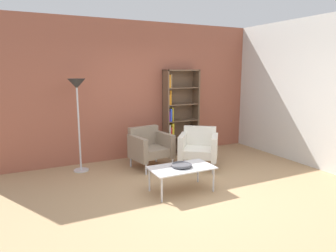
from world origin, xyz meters
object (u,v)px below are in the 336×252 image
at_px(decorative_bowl, 182,165).
at_px(armchair_corner_red, 199,147).
at_px(bookshelf_tall, 178,113).
at_px(armchair_near_window, 149,146).
at_px(floor_lamp_torchiere, 77,95).
at_px(coffee_table_low, 181,169).

height_order(decorative_bowl, armchair_corner_red, armchair_corner_red).
bearing_deg(decorative_bowl, bookshelf_tall, 63.08).
bearing_deg(armchair_near_window, bookshelf_tall, 24.09).
height_order(armchair_near_window, armchair_corner_red, same).
bearing_deg(floor_lamp_torchiere, armchair_corner_red, -20.72).
xyz_separation_m(coffee_table_low, armchair_corner_red, (0.89, 0.92, 0.05)).
bearing_deg(coffee_table_low, armchair_corner_red, 45.87).
relative_size(decorative_bowl, armchair_near_window, 0.40).
xyz_separation_m(bookshelf_tall, armchair_near_window, (-0.98, -0.64, -0.51)).
distance_m(bookshelf_tall, decorative_bowl, 2.31).
height_order(bookshelf_tall, floor_lamp_torchiere, bookshelf_tall).
relative_size(coffee_table_low, armchair_near_window, 1.24).
bearing_deg(floor_lamp_torchiere, decorative_bowl, -54.39).
distance_m(coffee_table_low, armchair_near_window, 1.37).
bearing_deg(armchair_corner_red, decorative_bowl, -96.79).
bearing_deg(armchair_corner_red, floor_lamp_torchiere, -163.37).
distance_m(armchair_near_window, floor_lamp_torchiere, 1.67).
xyz_separation_m(bookshelf_tall, coffee_table_low, (-1.02, -2.01, -0.56)).
height_order(coffee_table_low, armchair_near_window, armchair_near_window).
relative_size(bookshelf_tall, floor_lamp_torchiere, 1.09).
bearing_deg(armchair_near_window, armchair_corner_red, -36.65).
relative_size(bookshelf_tall, armchair_near_window, 2.35).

